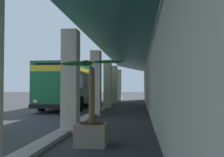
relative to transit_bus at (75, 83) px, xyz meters
name	(u,v)px	position (x,y,z in m)	size (l,w,h in m)	color
ground	(170,112)	(3.72, 6.93, -1.85)	(120.00, 120.00, 0.00)	#38383A
curb_strip	(100,110)	(3.34, 2.52, -1.79)	(36.74, 0.50, 0.12)	#9E998E
transit_bus	(75,83)	(0.00, 0.00, 0.00)	(11.22, 2.87, 3.34)	#196638
potted_palm	(91,124)	(12.85, 3.78, -1.27)	(1.44, 1.82, 2.32)	gray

